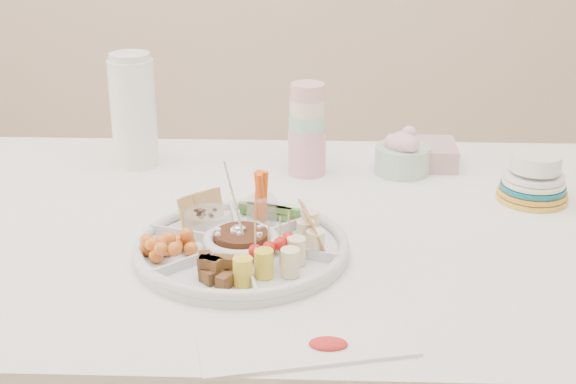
{
  "coord_description": "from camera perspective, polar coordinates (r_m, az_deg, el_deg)",
  "views": [
    {
      "loc": [
        0.07,
        -1.42,
        1.41
      ],
      "look_at": [
        0.02,
        -0.04,
        0.84
      ],
      "focal_mm": 50.0,
      "sensor_mm": 36.0,
      "label": 1
    }
  ],
  "objects": [
    {
      "name": "party_tray",
      "position": [
        1.44,
        -3.34,
        -3.71
      ],
      "size": [
        0.48,
        0.48,
        0.04
      ],
      "primitive_type": "cylinder",
      "rotation": [
        0.0,
        0.0,
        -0.31
      ],
      "color": "silver",
      "rests_on": "dining_table"
    },
    {
      "name": "tortillas",
      "position": [
        1.45,
        1.76,
        -2.55
      ],
      "size": [
        0.14,
        0.14,
        0.07
      ],
      "primitive_type": null,
      "rotation": [
        0.0,
        0.0,
        -0.31
      ],
      "color": "olive",
      "rests_on": "party_tray"
    },
    {
      "name": "napkin_stack",
      "position": [
        1.89,
        9.49,
        2.68
      ],
      "size": [
        0.16,
        0.14,
        0.05
      ],
      "primitive_type": "cube",
      "rotation": [
        0.0,
        0.0,
        -0.03
      ],
      "color": "#C5989E",
      "rests_on": "dining_table"
    },
    {
      "name": "pita_raisins",
      "position": [
        1.53,
        -6.3,
        -1.34
      ],
      "size": [
        0.15,
        0.15,
        0.07
      ],
      "primitive_type": null,
      "rotation": [
        0.0,
        0.0,
        -0.31
      ],
      "color": "tan",
      "rests_on": "party_tray"
    },
    {
      "name": "carrot_cucumber",
      "position": [
        1.53,
        -1.48,
        -0.31
      ],
      "size": [
        0.14,
        0.14,
        0.1
      ],
      "primitive_type": null,
      "rotation": [
        0.0,
        0.0,
        -0.31
      ],
      "color": "#FD5B14",
      "rests_on": "party_tray"
    },
    {
      "name": "plate_stack",
      "position": [
        1.74,
        17.09,
        0.9
      ],
      "size": [
        0.16,
        0.16,
        0.09
      ],
      "primitive_type": "cylinder",
      "rotation": [
        0.0,
        0.0,
        -0.06
      ],
      "color": "gold",
      "rests_on": "dining_table"
    },
    {
      "name": "cherries",
      "position": [
        1.42,
        -8.55,
        -3.6
      ],
      "size": [
        0.14,
        0.14,
        0.04
      ],
      "primitive_type": null,
      "rotation": [
        0.0,
        0.0,
        -0.31
      ],
      "color": "orange",
      "rests_on": "party_tray"
    },
    {
      "name": "banana_tomato",
      "position": [
        1.33,
        0.02,
        -4.19
      ],
      "size": [
        0.13,
        0.13,
        0.09
      ],
      "primitive_type": null,
      "rotation": [
        0.0,
        0.0,
        -0.31
      ],
      "color": "#FFDA7F",
      "rests_on": "party_tray"
    },
    {
      "name": "thermos",
      "position": [
        1.87,
        -10.94,
        5.8
      ],
      "size": [
        0.11,
        0.11,
        0.27
      ],
      "primitive_type": "cylinder",
      "rotation": [
        0.0,
        0.0,
        0.11
      ],
      "color": "white",
      "rests_on": "dining_table"
    },
    {
      "name": "granola_chunks",
      "position": [
        1.33,
        -5.54,
        -5.5
      ],
      "size": [
        0.11,
        0.11,
        0.04
      ],
      "primitive_type": null,
      "rotation": [
        0.0,
        0.0,
        -0.31
      ],
      "color": "#442C1C",
      "rests_on": "party_tray"
    },
    {
      "name": "flower_bowl",
      "position": [
        1.83,
        8.15,
        2.76
      ],
      "size": [
        0.15,
        0.15,
        0.09
      ],
      "primitive_type": "cylinder",
      "rotation": [
        0.0,
        0.0,
        0.26
      ],
      "color": "#A2CFB8",
      "rests_on": "dining_table"
    },
    {
      "name": "placemat",
      "position": [
        1.18,
        1.4,
        -10.95
      ],
      "size": [
        0.33,
        0.17,
        0.01
      ],
      "primitive_type": "cube",
      "rotation": [
        0.0,
        0.0,
        0.23
      ],
      "color": "white",
      "rests_on": "dining_table"
    },
    {
      "name": "cup_stack",
      "position": [
        1.79,
        1.38,
        4.88
      ],
      "size": [
        0.11,
        0.11,
        0.23
      ],
      "primitive_type": "cylinder",
      "rotation": [
        0.0,
        0.0,
        -0.29
      ],
      "color": "silver",
      "rests_on": "dining_table"
    },
    {
      "name": "bean_dip",
      "position": [
        1.43,
        -3.34,
        -3.45
      ],
      "size": [
        0.12,
        0.12,
        0.04
      ],
      "primitive_type": "cylinder",
      "rotation": [
        0.0,
        0.0,
        -0.31
      ],
      "color": "#552A20",
      "rests_on": "party_tray"
    }
  ]
}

